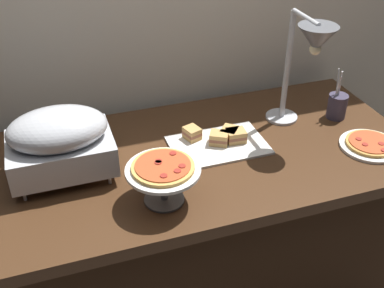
% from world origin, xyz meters
% --- Properties ---
extents(ground_plane, '(8.00, 8.00, 0.00)m').
position_xyz_m(ground_plane, '(0.00, 0.00, 0.00)').
color(ground_plane, '#4C443D').
extents(back_wall, '(4.40, 0.04, 2.40)m').
position_xyz_m(back_wall, '(0.00, 0.50, 1.20)').
color(back_wall, beige).
rests_on(back_wall, ground_plane).
extents(buffet_table, '(1.90, 0.84, 0.76)m').
position_xyz_m(buffet_table, '(0.00, 0.00, 0.39)').
color(buffet_table, '#422816').
rests_on(buffet_table, ground_plane).
extents(chafing_dish, '(0.37, 0.26, 0.27)m').
position_xyz_m(chafing_dish, '(-0.45, 0.03, 0.91)').
color(chafing_dish, '#B7BABF').
rests_on(chafing_dish, buffet_table).
extents(heat_lamp, '(0.15, 0.33, 0.50)m').
position_xyz_m(heat_lamp, '(0.51, -0.00, 1.14)').
color(heat_lamp, '#B7BABF').
rests_on(heat_lamp, buffet_table).
extents(pizza_plate_front, '(0.24, 0.24, 0.03)m').
position_xyz_m(pizza_plate_front, '(0.74, -0.18, 0.77)').
color(pizza_plate_front, white).
rests_on(pizza_plate_front, buffet_table).
extents(pizza_plate_center, '(0.26, 0.26, 0.15)m').
position_xyz_m(pizza_plate_center, '(-0.14, -0.23, 0.88)').
color(pizza_plate_center, '#595B60').
rests_on(pizza_plate_center, buffet_table).
extents(sandwich_platter, '(0.39, 0.25, 0.06)m').
position_xyz_m(sandwich_platter, '(0.17, 0.03, 0.78)').
color(sandwich_platter, white).
rests_on(sandwich_platter, buffet_table).
extents(sauce_cup_near, '(0.06, 0.06, 0.04)m').
position_xyz_m(sauce_cup_near, '(-0.29, 0.28, 0.78)').
color(sauce_cup_near, black).
rests_on(sauce_cup_near, buffet_table).
extents(utensil_holder, '(0.08, 0.08, 0.23)m').
position_xyz_m(utensil_holder, '(0.74, 0.07, 0.82)').
color(utensil_holder, '#383347').
rests_on(utensil_holder, buffet_table).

